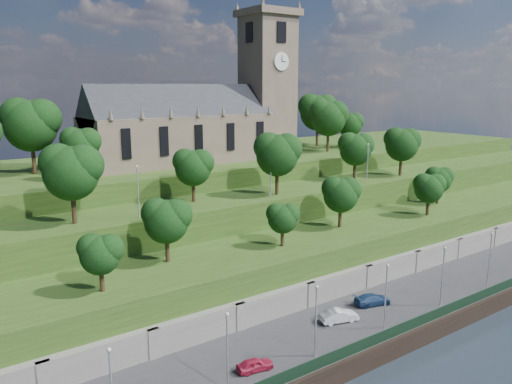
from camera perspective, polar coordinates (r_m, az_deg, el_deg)
ground at (r=58.96m, az=17.55°, el=-16.73°), size 320.00×320.00×0.00m
promenade at (r=61.83m, az=13.09°, el=-14.01°), size 160.00×12.00×2.00m
quay_wall at (r=58.42m, az=17.66°, el=-15.80°), size 160.00×0.50×2.20m
fence at (r=58.09m, az=17.23°, el=-14.28°), size 160.00×0.10×1.20m
retaining_wall at (r=64.92m, az=9.18°, el=-11.07°), size 160.00×2.10×5.00m
embankment_lower at (r=68.48m, az=5.68°, el=-8.36°), size 160.00×12.00×8.00m
embankment_upper at (r=76.05m, az=0.31°, el=-4.61°), size 160.00×10.00×12.00m
hilltop at (r=93.05m, az=-7.18°, el=-0.63°), size 160.00×32.00×15.00m
church at (r=87.79m, az=-5.74°, el=8.56°), size 38.60×12.35×27.60m
trees_lower at (r=67.34m, az=6.77°, el=-1.08°), size 63.83×8.74×7.53m
trees_upper at (r=73.47m, az=1.65°, el=4.34°), size 63.51×8.58×9.44m
trees_hilltop at (r=87.19m, az=-5.84°, el=8.16°), size 75.91×16.18×11.19m
lamp_posts_promenade at (r=56.20m, az=14.64°, el=-10.91°), size 60.36×0.36×7.38m
lamp_posts_upper at (r=71.43m, az=1.71°, el=2.41°), size 40.36×0.36×6.53m
car_left at (r=48.81m, az=-0.11°, el=-19.11°), size 3.71×2.02×1.20m
car_middle at (r=58.02m, az=9.44°, el=-13.77°), size 4.67×2.71×1.46m
car_right at (r=62.91m, az=13.16°, el=-11.86°), size 4.92×3.07×1.33m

